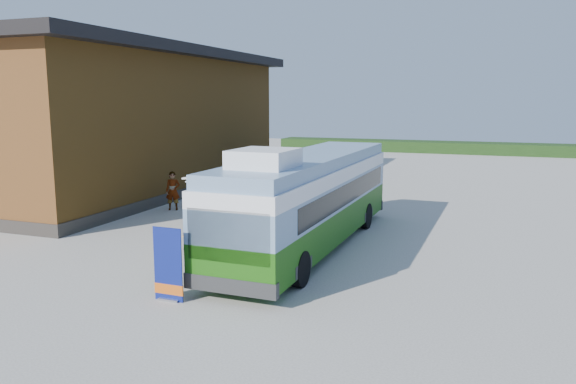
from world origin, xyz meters
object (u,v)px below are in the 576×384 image
at_px(banner, 168,271).
at_px(slurry_tanker, 324,166).
at_px(person_b, 285,176).
at_px(picnic_table, 212,231).
at_px(bus, 309,197).
at_px(person_a, 173,191).

relative_size(banner, slurry_tanker, 0.32).
bearing_deg(person_b, picnic_table, 15.96).
bearing_deg(bus, slurry_tanker, 105.69).
bearing_deg(slurry_tanker, banner, -85.53).
bearing_deg(bus, person_b, 115.96).
bearing_deg(bus, person_a, 153.66).
relative_size(banner, person_b, 1.01).
relative_size(picnic_table, person_b, 0.90).
height_order(bus, picnic_table, bus).
distance_m(picnic_table, person_b, 11.57).
bearing_deg(picnic_table, bus, 32.57).
bearing_deg(person_a, banner, -81.08).
bearing_deg(banner, slurry_tanker, 96.05).
xyz_separation_m(bus, picnic_table, (-2.92, -1.31, -1.09)).
distance_m(person_a, slurry_tanker, 9.54).
xyz_separation_m(person_a, slurry_tanker, (4.47, 8.42, 0.36)).
height_order(banner, picnic_table, banner).
distance_m(banner, person_a, 11.63).
distance_m(picnic_table, person_a, 7.13).
height_order(banner, slurry_tanker, slurry_tanker).
height_order(banner, person_b, banner).
xyz_separation_m(person_a, person_b, (3.01, 6.12, 0.05)).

